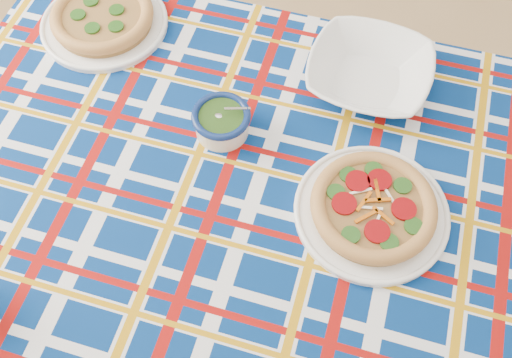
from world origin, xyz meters
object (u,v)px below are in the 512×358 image
at_px(dining_table, 288,214).
at_px(serving_bowl, 369,73).
at_px(pesto_bowl, 221,120).
at_px(main_focaccia_plate, 373,207).

xyz_separation_m(dining_table, serving_bowl, (0.05, 0.34, 0.11)).
height_order(pesto_bowl, serving_bowl, pesto_bowl).
height_order(dining_table, pesto_bowl, pesto_bowl).
bearing_deg(dining_table, main_focaccia_plate, 2.34).
xyz_separation_m(dining_table, main_focaccia_plate, (0.16, 0.03, 0.11)).
height_order(dining_table, main_focaccia_plate, main_focaccia_plate).
relative_size(dining_table, main_focaccia_plate, 5.36).
xyz_separation_m(main_focaccia_plate, serving_bowl, (-0.11, 0.31, 0.00)).
distance_m(pesto_bowl, serving_bowl, 0.35).
bearing_deg(serving_bowl, pesto_bowl, -134.83).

